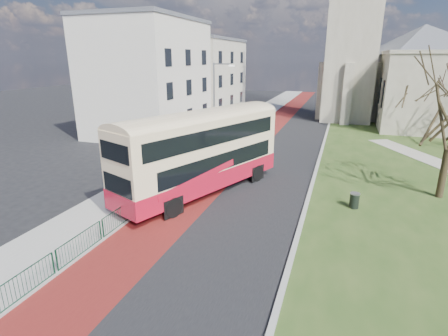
% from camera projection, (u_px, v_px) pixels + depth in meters
% --- Properties ---
extents(ground, '(160.00, 160.00, 0.00)m').
position_uv_depth(ground, '(176.00, 230.00, 18.20)').
color(ground, black).
rests_on(ground, ground).
extents(road_carriageway, '(9.00, 120.00, 0.01)m').
position_uv_depth(road_carriageway, '(276.00, 145.00, 35.79)').
color(road_carriageway, black).
rests_on(road_carriageway, ground).
extents(bus_lane, '(3.40, 120.00, 0.01)m').
position_uv_depth(bus_lane, '(250.00, 143.00, 36.61)').
color(bus_lane, '#591414').
rests_on(bus_lane, ground).
extents(pavement_west, '(4.00, 120.00, 0.12)m').
position_uv_depth(pavement_west, '(216.00, 140.00, 37.76)').
color(pavement_west, gray).
rests_on(pavement_west, ground).
extents(kerb_west, '(0.25, 120.00, 0.13)m').
position_uv_depth(kerb_west, '(234.00, 142.00, 37.15)').
color(kerb_west, '#999993').
rests_on(kerb_west, ground).
extents(kerb_east, '(0.25, 80.00, 0.13)m').
position_uv_depth(kerb_east, '(324.00, 144.00, 36.17)').
color(kerb_east, '#999993').
rests_on(kerb_east, ground).
extents(pedestrian_railing, '(0.07, 24.00, 1.12)m').
position_uv_depth(pedestrian_railing, '(162.00, 188.00, 22.54)').
color(pedestrian_railing, '#0D3922').
rests_on(pedestrian_railing, ground).
extents(gothic_church, '(16.38, 18.00, 40.00)m').
position_uv_depth(gothic_church, '(392.00, 20.00, 44.68)').
color(gothic_church, gray).
rests_on(gothic_church, ground).
extents(street_block_near, '(10.30, 14.30, 13.00)m').
position_uv_depth(street_block_near, '(149.00, 76.00, 40.37)').
color(street_block_near, beige).
rests_on(street_block_near, ground).
extents(street_block_far, '(10.30, 16.30, 11.50)m').
position_uv_depth(street_block_far, '(201.00, 76.00, 55.04)').
color(street_block_far, '#B6AF9A').
rests_on(street_block_far, ground).
extents(streetlamp, '(2.13, 0.18, 8.00)m').
position_uv_depth(streetlamp, '(215.00, 100.00, 34.38)').
color(streetlamp, gray).
rests_on(streetlamp, pavement_west).
extents(bus, '(7.42, 12.72, 5.25)m').
position_uv_depth(bus, '(202.00, 149.00, 22.39)').
color(bus, '#A60F25').
rests_on(bus, ground).
extents(litter_bin, '(0.68, 0.68, 0.93)m').
position_uv_depth(litter_bin, '(354.00, 200.00, 20.72)').
color(litter_bin, black).
rests_on(litter_bin, grass_green).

